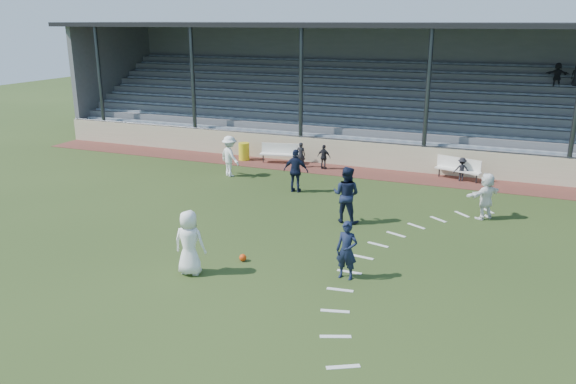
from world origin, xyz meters
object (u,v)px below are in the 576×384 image
object	(u,v)px
bench_left	(281,151)
bench_right	(458,167)
football	(243,258)
player_white_lead	(189,243)
trash_bin	(244,151)
player_navy_lead	(347,250)

from	to	relation	value
bench_left	bench_right	world-z (taller)	same
bench_left	football	bearing A→B (deg)	-84.57
bench_right	player_white_lead	size ratio (longest dim) A/B	1.11
football	trash_bin	bearing A→B (deg)	115.97
bench_right	player_navy_lead	distance (m)	11.48
bench_left	bench_right	distance (m)	8.36
bench_right	player_white_lead	world-z (taller)	player_white_lead
bench_right	football	xyz separation A→B (m)	(-4.89, -11.38, -0.48)
trash_bin	player_white_lead	bearing A→B (deg)	-70.28
bench_right	player_white_lead	xyz separation A→B (m)	(-5.86, -12.65, 0.33)
bench_right	trash_bin	distance (m)	10.30
bench_right	trash_bin	size ratio (longest dim) A/B	2.35
bench_left	player_navy_lead	world-z (taller)	player_navy_lead
bench_left	player_white_lead	xyz separation A→B (m)	(2.49, -12.52, 0.33)
bench_right	bench_left	bearing A→B (deg)	-161.69
trash_bin	player_navy_lead	size ratio (longest dim) A/B	0.53
football	player_navy_lead	size ratio (longest dim) A/B	0.13
bench_left	player_white_lead	distance (m)	12.77
football	player_white_lead	size ratio (longest dim) A/B	0.12
football	player_white_lead	distance (m)	1.80
football	player_navy_lead	distance (m)	3.18
trash_bin	player_white_lead	distance (m)	13.15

